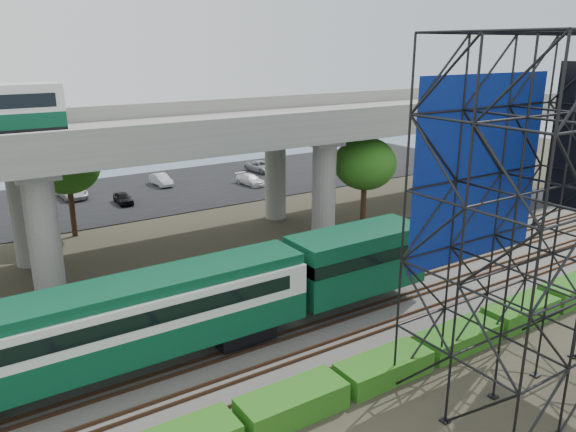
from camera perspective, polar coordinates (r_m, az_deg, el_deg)
ground at (r=29.31m, az=2.37°, el=-12.82°), size 140.00×140.00×0.00m
ballast_bed at (r=30.70m, az=0.17°, el=-11.11°), size 90.00×12.00×0.20m
service_road at (r=37.43m, az=-7.03°, el=-5.97°), size 90.00×5.00×0.08m
parking_lot at (r=58.45m, az=-17.31°, el=1.83°), size 90.00×18.00×0.08m
harbor_water at (r=79.41m, az=-21.82°, el=5.23°), size 140.00×40.00×0.03m
rail_tracks at (r=30.62m, az=0.17°, el=-10.82°), size 90.00×9.52×0.16m
commuter_train at (r=26.55m, az=-13.44°, el=-9.61°), size 29.30×3.06×4.30m
overpass at (r=39.68m, az=-12.30°, el=7.40°), size 80.00×12.00×12.40m
scaffold_tower at (r=24.97m, az=23.91°, el=-1.01°), size 9.36×6.36×15.00m
hedge_strip at (r=26.74m, az=9.74°, el=-14.87°), size 34.60×1.80×1.20m
trees at (r=39.23m, az=-17.16°, el=2.98°), size 40.94×16.94×7.69m
parked_cars at (r=58.34m, az=-17.04°, el=2.49°), size 39.86×9.43×1.31m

